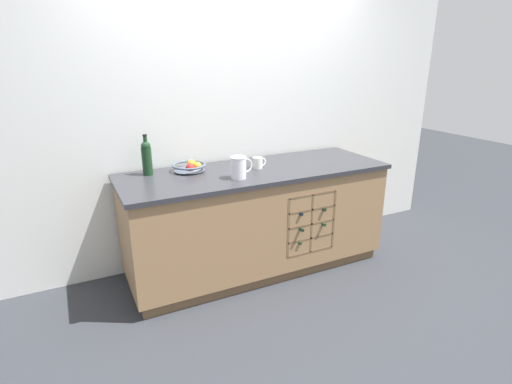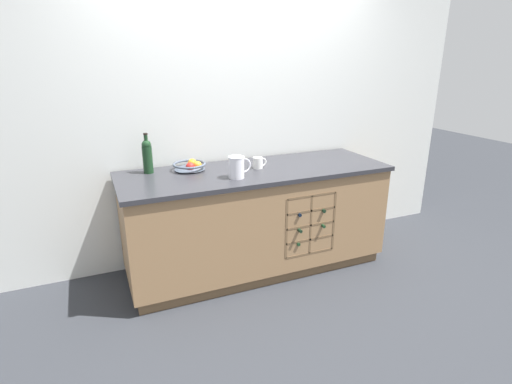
# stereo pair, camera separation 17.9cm
# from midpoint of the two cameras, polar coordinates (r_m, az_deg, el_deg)

# --- Properties ---
(ground_plane) EXTENTS (14.00, 14.00, 0.00)m
(ground_plane) POSITION_cam_midpoint_polar(r_m,az_deg,el_deg) (3.55, 1.47, -10.56)
(ground_plane) COLOR #2D3035
(back_wall) EXTENTS (4.53, 0.06, 2.55)m
(back_wall) POSITION_cam_midpoint_polar(r_m,az_deg,el_deg) (3.52, -1.29, 11.19)
(back_wall) COLOR silver
(back_wall) RESTS_ON ground_plane
(kitchen_island) EXTENTS (2.17, 0.77, 0.88)m
(kitchen_island) POSITION_cam_midpoint_polar(r_m,az_deg,el_deg) (3.35, 1.60, -3.91)
(kitchen_island) COLOR brown
(kitchen_island) RESTS_ON ground_plane
(fruit_bowl) EXTENTS (0.26, 0.26, 0.08)m
(fruit_bowl) POSITION_cam_midpoint_polar(r_m,az_deg,el_deg) (3.20, -7.81, 3.76)
(fruit_bowl) COLOR #4C5666
(fruit_bowl) RESTS_ON kitchen_island
(white_pitcher) EXTENTS (0.18, 0.12, 0.16)m
(white_pitcher) POSITION_cam_midpoint_polar(r_m,az_deg,el_deg) (2.96, -1.02, 3.62)
(white_pitcher) COLOR white
(white_pitcher) RESTS_ON kitchen_island
(ceramic_mug) EXTENTS (0.12, 0.08, 0.09)m
(ceramic_mug) POSITION_cam_midpoint_polar(r_m,az_deg,el_deg) (3.23, 1.91, 4.19)
(ceramic_mug) COLOR white
(ceramic_mug) RESTS_ON kitchen_island
(standing_wine_bottle) EXTENTS (0.08, 0.08, 0.31)m
(standing_wine_bottle) POSITION_cam_midpoint_polar(r_m,az_deg,el_deg) (3.16, -13.71, 5.09)
(standing_wine_bottle) COLOR #19381E
(standing_wine_bottle) RESTS_ON kitchen_island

